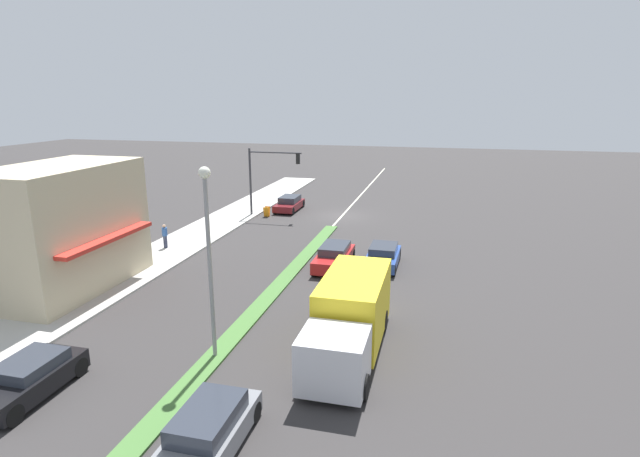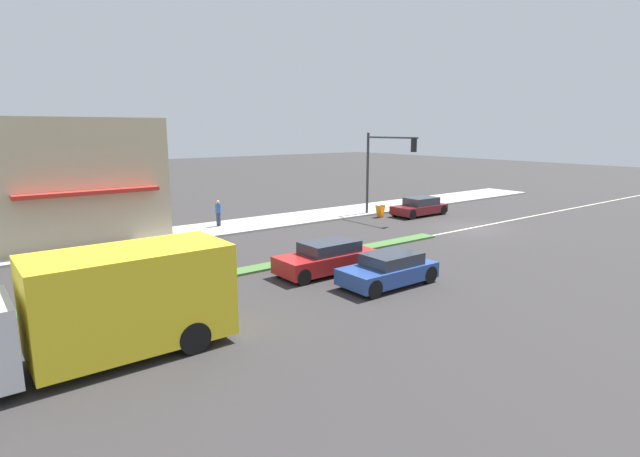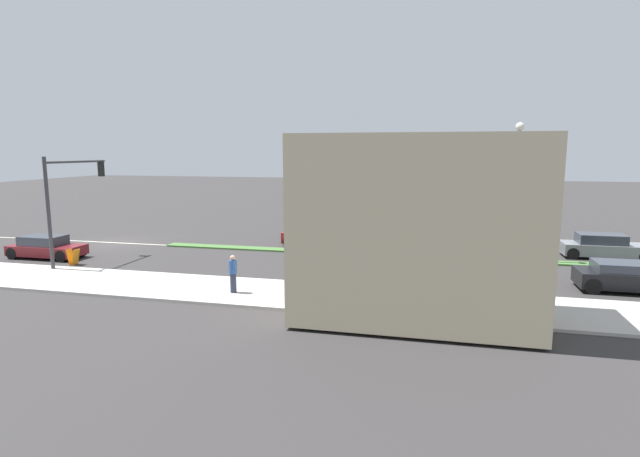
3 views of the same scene
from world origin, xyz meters
name	(u,v)px [view 2 (image 2 of 3)]	position (x,y,z in m)	size (l,w,h in m)	color
ground_plane	(196,281)	(0.00, 18.00, 0.00)	(160.00, 160.00, 0.00)	#333030
sidewalk_right	(118,242)	(9.00, 18.50, 0.06)	(4.00, 73.00, 0.12)	#B2AFA8
lane_marking_center	(472,228)	(0.00, 0.00, 0.00)	(0.16, 60.00, 0.01)	beige
building_corner_store	(77,180)	(10.62, 19.89, 3.33)	(5.35, 8.34, 6.43)	#C6B793
traffic_signal_main	(382,160)	(6.12, 1.79, 3.90)	(4.59, 0.34, 5.60)	#333338
pedestrian	(218,213)	(9.45, 12.38, 0.96)	(0.34, 0.34, 1.60)	#282D42
warning_aframe_sign	(380,211)	(6.15, 1.85, 0.43)	(0.45, 0.53, 0.84)	orange
delivery_truck	(96,308)	(-5.00, 22.86, 1.47)	(2.44, 7.50, 2.87)	silver
coupe_blue	(389,270)	(-5.00, 12.23, 0.62)	(1.83, 3.92, 1.26)	#284793
hatchback_red	(326,258)	(-2.20, 13.11, 0.65)	(1.81, 4.31, 1.35)	#AD1E1E
sedan_maroon	(420,207)	(5.00, -0.87, 0.61)	(1.80, 4.08, 1.27)	maroon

